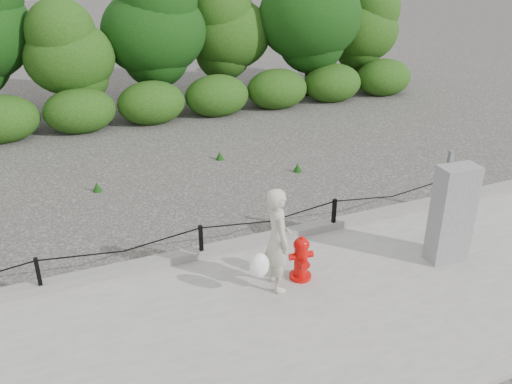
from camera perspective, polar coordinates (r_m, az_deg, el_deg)
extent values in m
plane|color=#2D2B28|center=(9.13, -5.70, -7.30)|extent=(90.00, 90.00, 0.00)
cube|color=gray|center=(7.57, -0.94, -14.61)|extent=(14.00, 4.00, 0.08)
cube|color=slate|center=(9.09, -5.84, -6.34)|extent=(14.00, 0.22, 0.14)
cube|color=black|center=(8.67, -21.90, -8.17)|extent=(0.06, 0.06, 0.60)
cube|color=black|center=(8.93, -5.81, -5.24)|extent=(0.06, 0.06, 0.60)
cube|color=black|center=(9.84, 8.20, -2.33)|extent=(0.06, 0.06, 0.60)
cube|color=black|center=(11.24, 19.25, 0.09)|extent=(0.06, 0.06, 0.60)
cylinder|color=black|center=(8.60, -13.86, -5.51)|extent=(2.50, 0.02, 0.02)
cylinder|color=black|center=(9.21, 1.57, -2.55)|extent=(2.50, 0.02, 0.02)
cylinder|color=black|center=(10.39, 14.22, 0.04)|extent=(2.50, 0.02, 0.02)
cylinder|color=black|center=(16.54, -18.51, 9.81)|extent=(0.18, 0.18, 1.68)
ellipsoid|color=#1A5213|center=(16.29, -19.08, 13.79)|extent=(2.49, 2.16, 2.70)
cylinder|color=black|center=(17.23, -10.35, 12.03)|extent=(0.18, 0.18, 2.13)
ellipsoid|color=#1A5213|center=(16.96, -10.75, 16.93)|extent=(3.15, 2.72, 3.40)
cylinder|color=black|center=(18.32, -2.83, 12.79)|extent=(0.18, 0.18, 1.88)
ellipsoid|color=#1A5213|center=(18.08, -2.92, 16.86)|extent=(2.78, 2.41, 3.01)
cylinder|color=black|center=(18.57, 5.51, 13.58)|extent=(0.18, 0.18, 2.33)
ellipsoid|color=#1A5213|center=(18.31, 5.73, 18.59)|extent=(3.45, 2.98, 3.73)
cylinder|color=black|center=(20.12, 10.88, 13.34)|extent=(0.18, 0.18, 1.76)
ellipsoid|color=#1A5213|center=(19.91, 11.17, 16.81)|extent=(2.61, 2.26, 2.82)
cylinder|color=#C10907|center=(8.57, 4.67, -8.80)|extent=(0.38, 0.38, 0.06)
cylinder|color=#C10907|center=(8.41, 4.74, -7.18)|extent=(0.23, 0.23, 0.52)
cylinder|color=#C10907|center=(8.26, 4.81, -5.55)|extent=(0.28, 0.28, 0.05)
ellipsoid|color=#C10907|center=(8.25, 4.82, -5.38)|extent=(0.24, 0.24, 0.16)
cylinder|color=#C10907|center=(8.20, 4.84, -4.84)|extent=(0.06, 0.06, 0.05)
cylinder|color=#C10907|center=(8.32, 3.83, -6.83)|extent=(0.11, 0.12, 0.11)
cylinder|color=#C10907|center=(8.41, 5.68, -6.53)|extent=(0.11, 0.12, 0.11)
cylinder|color=#C10907|center=(8.27, 5.12, -7.55)|extent=(0.16, 0.13, 0.14)
cylinder|color=slate|center=(8.33, 4.95, -7.92)|extent=(0.01, 0.05, 0.11)
imported|color=#B0AB97|center=(7.93, 2.27, -5.02)|extent=(0.45, 0.63, 1.64)
ellipsoid|color=white|center=(7.83, 0.37, -7.74)|extent=(0.29, 0.23, 0.39)
cube|color=gray|center=(9.15, 19.94, -2.23)|extent=(0.66, 0.42, 1.65)
cube|color=slate|center=(9.26, 19.10, -1.17)|extent=(0.07, 0.07, 1.82)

